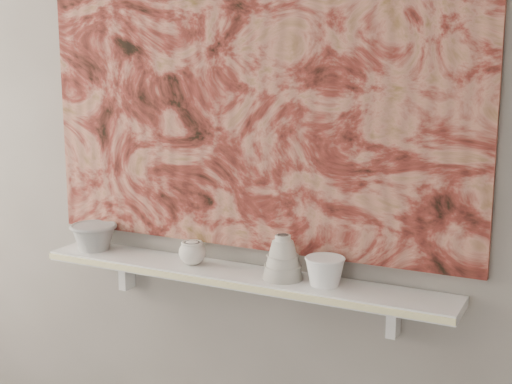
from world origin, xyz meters
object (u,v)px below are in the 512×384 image
Objects in this scene: cup_cream at (192,253)px; shelf at (239,276)px; bowl_grey at (94,236)px; bell_vessel at (283,257)px; bowl_white at (325,271)px; painting at (250,77)px.

shelf is at bearing 0.00° from cup_cream.
bowl_grey is (-0.58, 0.00, 0.06)m from shelf.
bell_vessel is (0.73, 0.00, 0.02)m from bowl_grey.
bell_vessel is 0.14m from bowl_white.
bell_vessel reaches higher than shelf.
shelf is at bearing 180.00° from bell_vessel.
bell_vessel reaches higher than bowl_grey.
bowl_white is at bearing 0.00° from cup_cream.
bell_vessel is at bearing 0.00° from shelf.
cup_cream is at bearing 0.00° from bowl_grey.
bowl_grey reaches higher than bowl_white.
bowl_grey is at bearing 180.00° from bell_vessel.
painting reaches higher than bell_vessel.
painting is (0.00, 0.08, 0.62)m from shelf.
cup_cream is 0.73× the size of bowl_white.
bowl_grey is at bearing 180.00° from shelf.
bowl_grey is 0.87m from bowl_white.
cup_cream is at bearing 180.00° from bell_vessel.
cup_cream is 0.64× the size of bell_vessel.
painting is 16.88× the size of cup_cream.
painting is 0.81m from bowl_grey.
bowl_grey is 0.41m from cup_cream.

